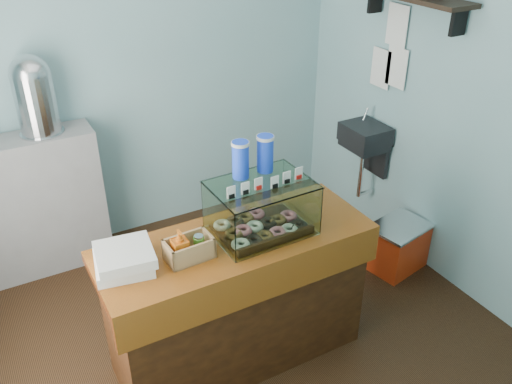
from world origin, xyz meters
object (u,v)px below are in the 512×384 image
display_case (259,204)px  red_cooler (397,246)px  counter (237,299)px  coffee_urn (34,93)px

display_case → red_cooler: bearing=6.7°
display_case → red_cooler: size_ratio=1.15×
counter → coffee_urn: 1.99m
counter → red_cooler: size_ratio=3.23×
display_case → red_cooler: 1.61m
coffee_urn → red_cooler: size_ratio=1.14×
counter → display_case: 0.63m
counter → coffee_urn: bearing=114.7°
display_case → coffee_urn: size_ratio=1.00×
red_cooler → display_case: bearing=176.7°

